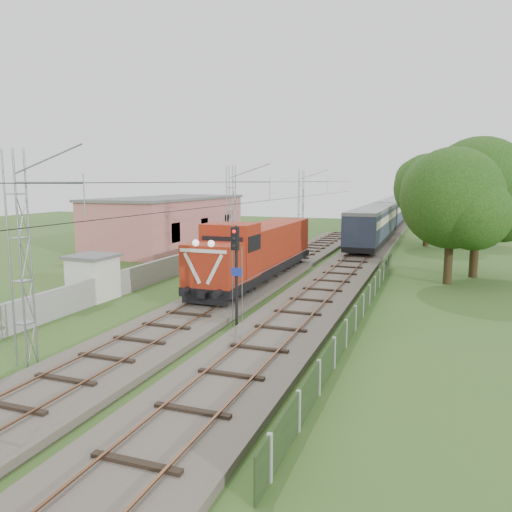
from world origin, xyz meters
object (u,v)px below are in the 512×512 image
at_px(locomotive, 257,250).
at_px(coach_rake, 392,211).
at_px(signal_post, 236,259).
at_px(relay_hut, 93,277).

xyz_separation_m(locomotive, coach_rake, (5.00, 45.51, 0.29)).
relative_size(locomotive, signal_post, 3.50).
bearing_deg(signal_post, coach_rake, 87.65).
relative_size(coach_rake, signal_post, 13.92).
height_order(signal_post, relay_hut, signal_post).
distance_m(locomotive, coach_rake, 45.78).
distance_m(signal_post, relay_hut, 10.64).
height_order(locomotive, coach_rake, locomotive).
height_order(coach_rake, signal_post, signal_post).
relative_size(signal_post, relay_hut, 1.84).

